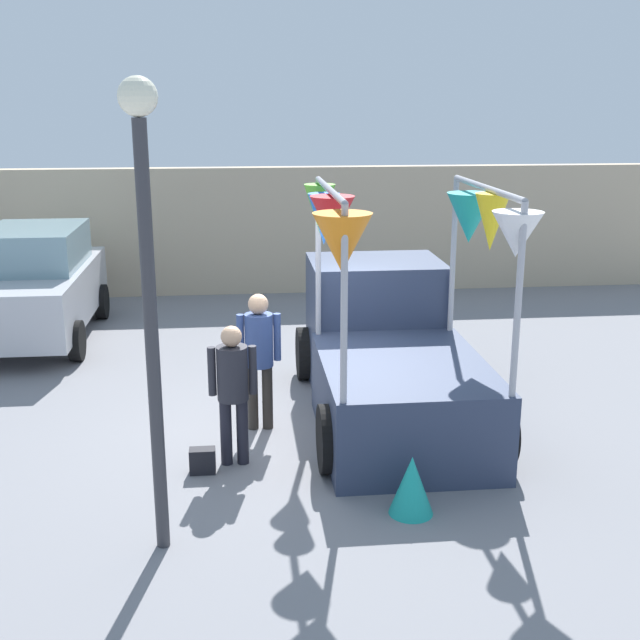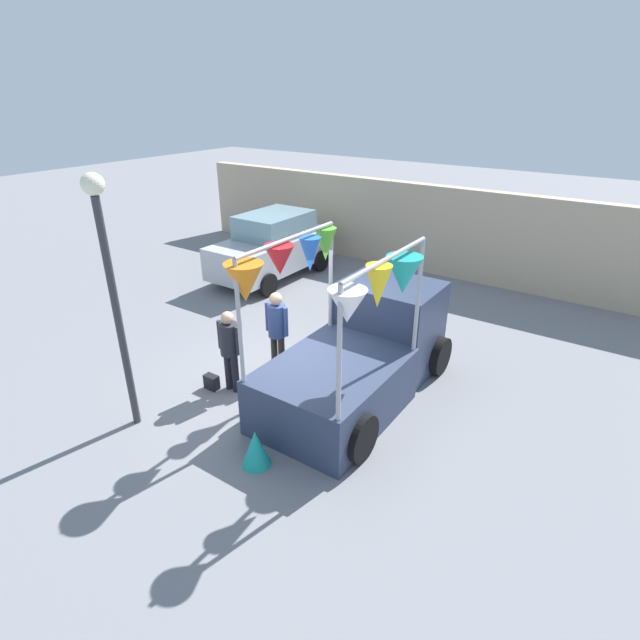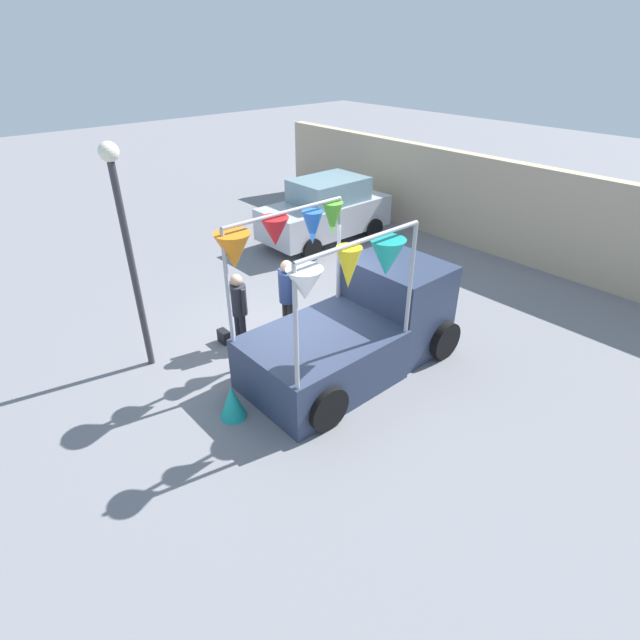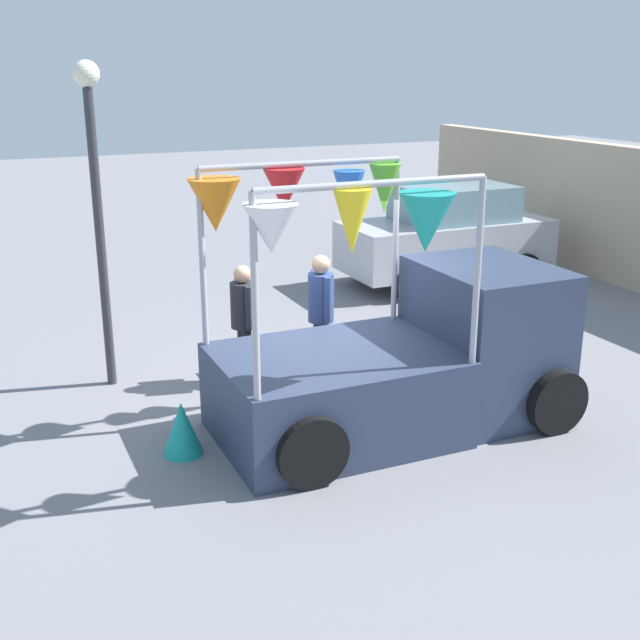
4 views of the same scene
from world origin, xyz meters
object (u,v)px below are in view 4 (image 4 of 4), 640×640
Objects in this scene: parked_car at (447,235)px; person_customer at (244,313)px; street_lamp at (95,182)px; person_vendor at (321,305)px; vendor_truck at (412,349)px; folded_kite_bundle_teal at (182,428)px; handbag at (223,365)px.

parked_car is 6.16m from person_customer.
person_vendor is at bearing 69.58° from street_lamp.
person_vendor is at bearing -165.68° from vendor_truck.
street_lamp is (-0.65, -1.65, 1.71)m from person_customer.
street_lamp is 6.85× the size of folded_kite_bundle_teal.
street_lamp is at bearing -171.76° from folded_kite_bundle_teal.
person_vendor reaches higher than person_customer.
handbag is at bearing 78.12° from street_lamp.
street_lamp reaches higher than handbag.
person_customer is 0.91m from handbag.
parked_car is at bearing 127.40° from folded_kite_bundle_teal.
person_customer is (3.27, -5.22, 0.01)m from parked_car.
handbag is at bearing -119.85° from person_vendor.
vendor_truck is at bearing 49.17° from street_lamp.
parked_car is 6.67× the size of folded_kite_bundle_teal.
folded_kite_bundle_teal is (4.99, -6.53, -0.64)m from parked_car.
person_vendor is (0.32, 0.96, 0.08)m from person_customer.
vendor_truck is 4.38m from street_lamp.
street_lamp is at bearing -69.12° from parked_car.
person_customer is at bearing 29.74° from handbag.
person_vendor is at bearing -49.83° from parked_car.
handbag is at bearing -150.26° from person_customer.
vendor_truck is 2.91m from handbag.
person_customer is 2.66× the size of folded_kite_bundle_teal.
street_lamp is (2.62, -6.87, 1.72)m from parked_car.
person_vendor is 6.09× the size of handbag.
person_vendor is 2.76m from folded_kite_bundle_teal.
vendor_truck reaches higher than folded_kite_bundle_teal.
vendor_truck is 1.02× the size of street_lamp.
street_lamp is at bearing -101.88° from handbag.
street_lamp is (-0.97, -2.61, 1.63)m from person_vendor.
street_lamp reaches higher than parked_car.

